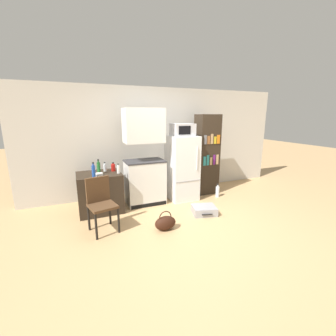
{
  "coord_description": "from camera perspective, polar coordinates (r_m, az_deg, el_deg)",
  "views": [
    {
      "loc": [
        -1.79,
        -3.09,
        1.87
      ],
      "look_at": [
        -0.13,
        0.85,
        0.85
      ],
      "focal_mm": 24.0,
      "sensor_mm": 36.0,
      "label": 1
    }
  ],
  "objects": [
    {
      "name": "bottle_ketchup_red",
      "position": [
        4.61,
        -13.74,
        0.16
      ],
      "size": [
        0.08,
        0.08,
        0.18
      ],
      "color": "#AD1914",
      "rests_on": "side_table"
    },
    {
      "name": "chair",
      "position": [
        3.84,
        -16.8,
        -7.71
      ],
      "size": [
        0.48,
        0.48,
        0.88
      ],
      "rotation": [
        0.0,
        0.0,
        0.23
      ],
      "color": "black",
      "rests_on": "ground_plane"
    },
    {
      "name": "water_bottle_front",
      "position": [
        5.37,
        12.47,
        -5.81
      ],
      "size": [
        0.09,
        0.09,
        0.31
      ],
      "color": "silver",
      "rests_on": "ground_plane"
    },
    {
      "name": "handbag",
      "position": [
        3.82,
        -0.67,
        -13.77
      ],
      "size": [
        0.36,
        0.2,
        0.33
      ],
      "color": "#33190F",
      "rests_on": "ground_plane"
    },
    {
      "name": "bottle_clear_short",
      "position": [
        4.63,
        -15.73,
        0.14
      ],
      "size": [
        0.06,
        0.06,
        0.18
      ],
      "color": "silver",
      "rests_on": "side_table"
    },
    {
      "name": "bottle_green_tall",
      "position": [
        4.44,
        -17.19,
        0.05
      ],
      "size": [
        0.06,
        0.06,
        0.28
      ],
      "color": "#1E6028",
      "rests_on": "side_table"
    },
    {
      "name": "suitcase_large_flat",
      "position": [
        4.45,
        9.14,
        -10.51
      ],
      "size": [
        0.52,
        0.46,
        0.15
      ],
      "rotation": [
        0.0,
        0.0,
        -0.26
      ],
      "color": "#99999E",
      "rests_on": "ground_plane"
    },
    {
      "name": "bowl",
      "position": [
        4.34,
        -17.22,
        -1.58
      ],
      "size": [
        0.16,
        0.16,
        0.04
      ],
      "color": "silver",
      "rests_on": "side_table"
    },
    {
      "name": "kitchen_hutch",
      "position": [
        4.71,
        -6.01,
        1.78
      ],
      "size": [
        0.81,
        0.54,
        2.0
      ],
      "color": "silver",
      "rests_on": "ground_plane"
    },
    {
      "name": "side_table",
      "position": [
        4.62,
        -16.86,
        -5.94
      ],
      "size": [
        0.82,
        0.67,
        0.77
      ],
      "color": "#2D2319",
      "rests_on": "ground_plane"
    },
    {
      "name": "bottle_blue_soda",
      "position": [
        4.19,
        -18.38,
        -0.8
      ],
      "size": [
        0.06,
        0.06,
        0.29
      ],
      "color": "#1E47A3",
      "rests_on": "side_table"
    },
    {
      "name": "bottle_milk_white",
      "position": [
        4.41,
        -12.46,
        -0.31
      ],
      "size": [
        0.06,
        0.06,
        0.19
      ],
      "color": "white",
      "rests_on": "side_table"
    },
    {
      "name": "wall_back",
      "position": [
        5.5,
        -1.43,
        6.86
      ],
      "size": [
        6.4,
        0.1,
        2.48
      ],
      "color": "beige",
      "rests_on": "ground_plane"
    },
    {
      "name": "refrigerator",
      "position": [
        5.02,
        3.55,
        0.07
      ],
      "size": [
        0.6,
        0.65,
        1.42
      ],
      "color": "white",
      "rests_on": "ground_plane"
    },
    {
      "name": "microwave",
      "position": [
        4.89,
        3.7,
        9.7
      ],
      "size": [
        0.47,
        0.38,
        0.26
      ],
      "color": "#B7B7BC",
      "rests_on": "refrigerator"
    },
    {
      "name": "bookshelf",
      "position": [
        5.42,
        9.79,
        3.34
      ],
      "size": [
        0.52,
        0.39,
        1.88
      ],
      "color": "#2D2319",
      "rests_on": "ground_plane"
    },
    {
      "name": "ground_plane",
      "position": [
        4.03,
        6.67,
        -14.32
      ],
      "size": [
        24.0,
        24.0,
        0.0
      ],
      "primitive_type": "plane",
      "color": "tan"
    }
  ]
}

